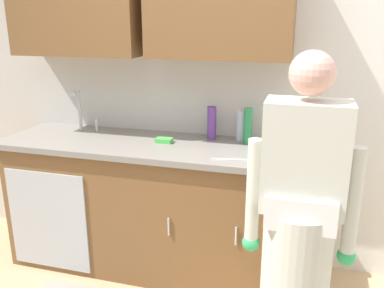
{
  "coord_description": "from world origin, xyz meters",
  "views": [
    {
      "loc": [
        0.51,
        -1.79,
        1.75
      ],
      "look_at": [
        -0.16,
        0.55,
        1.0
      ],
      "focal_mm": 38.44,
      "sensor_mm": 36.0,
      "label": 1
    }
  ],
  "objects": [
    {
      "name": "countertop",
      "position": [
        -0.55,
        0.7,
        0.92
      ],
      "size": [
        1.96,
        0.66,
        0.04
      ],
      "primitive_type": "cube",
      "color": "gray",
      "rests_on": "counter_cabinet"
    },
    {
      "name": "bottle_cleaner_spray",
      "position": [
        -0.11,
        0.89,
        1.06
      ],
      "size": [
        0.06,
        0.06,
        0.23
      ],
      "primitive_type": "cylinder",
      "color": "#66388C",
      "rests_on": "countertop"
    },
    {
      "name": "sink",
      "position": [
        -1.07,
        0.71,
        0.93
      ],
      "size": [
        0.5,
        0.36,
        0.35
      ],
      "color": "#B7BABF",
      "rests_on": "counter_cabinet"
    },
    {
      "name": "cup_by_sink",
      "position": [
        0.37,
        0.7,
        0.99
      ],
      "size": [
        0.08,
        0.08,
        0.09
      ],
      "primitive_type": "cylinder",
      "color": "#33478C",
      "rests_on": "countertop"
    },
    {
      "name": "person_at_sink",
      "position": [
        0.52,
        0.05,
        0.69
      ],
      "size": [
        0.55,
        0.34,
        1.62
      ],
      "color": "white",
      "rests_on": "ground"
    },
    {
      "name": "bottle_dish_liquid",
      "position": [
        0.14,
        0.85,
        1.06
      ],
      "size": [
        0.06,
        0.06,
        0.24
      ],
      "primitive_type": "cylinder",
      "color": "#2D8C4C",
      "rests_on": "countertop"
    },
    {
      "name": "knife_on_counter",
      "position": [
        0.11,
        0.49,
        0.94
      ],
      "size": [
        0.24,
        0.06,
        0.01
      ],
      "primitive_type": "cube",
      "rotation": [
        0.0,
        0.0,
        0.17
      ],
      "color": "silver",
      "rests_on": "countertop"
    },
    {
      "name": "bottle_water_short",
      "position": [
        0.09,
        0.93,
        1.04
      ],
      "size": [
        0.08,
        0.08,
        0.21
      ],
      "primitive_type": "cylinder",
      "color": "silver",
      "rests_on": "countertop"
    },
    {
      "name": "kitchen_wall_with_uppers",
      "position": [
        -0.14,
        0.99,
        1.48
      ],
      "size": [
        4.8,
        0.44,
        2.7
      ],
      "color": "beige",
      "rests_on": "ground"
    },
    {
      "name": "sponge",
      "position": [
        -0.4,
        0.72,
        0.96
      ],
      "size": [
        0.11,
        0.07,
        0.03
      ],
      "primitive_type": "cube",
      "color": "#4CBF4C",
      "rests_on": "countertop"
    },
    {
      "name": "counter_cabinet",
      "position": [
        -0.55,
        0.7,
        0.45
      ],
      "size": [
        1.9,
        0.62,
        0.9
      ],
      "color": "brown",
      "rests_on": "ground"
    }
  ]
}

